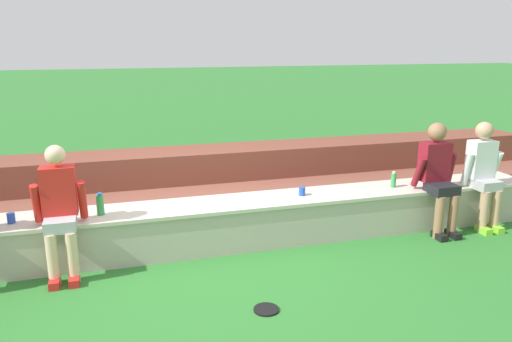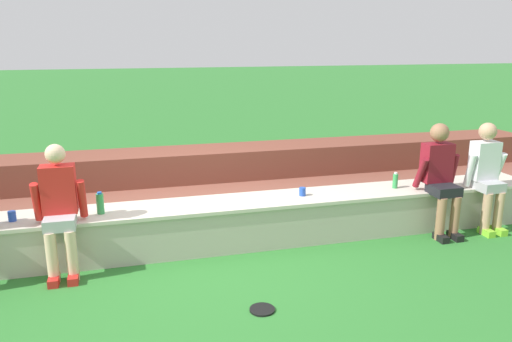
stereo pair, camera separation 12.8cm
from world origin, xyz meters
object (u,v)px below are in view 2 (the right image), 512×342
water_bottle_mid_left (395,181)px  person_center (440,175)px  person_right_of_center (487,173)px  plastic_cup_right_end (12,216)px  frisbee (262,310)px  person_left_of_center (59,207)px  water_bottle_near_left (100,203)px  plastic_cup_middle (302,192)px

water_bottle_mid_left → person_center: bearing=-32.6°
person_right_of_center → plastic_cup_right_end: bearing=177.2°
person_right_of_center → frisbee: (-3.26, -1.22, -0.73)m
person_left_of_center → plastic_cup_right_end: bearing=153.6°
person_center → plastic_cup_right_end: size_ratio=13.03×
water_bottle_near_left → plastic_cup_right_end: water_bottle_near_left is taller
person_left_of_center → frisbee: (1.77, -1.24, -0.71)m
person_right_of_center → frisbee: bearing=-159.5°
person_left_of_center → person_center: bearing=0.2°
water_bottle_near_left → plastic_cup_middle: bearing=1.1°
plastic_cup_middle → person_right_of_center: bearing=-7.7°
plastic_cup_middle → frisbee: plastic_cup_middle is taller
person_center → water_bottle_mid_left: 0.54m
person_left_of_center → person_center: 4.38m
person_center → person_right_of_center: bearing=-2.9°
water_bottle_mid_left → frisbee: (-2.17, -1.53, -0.62)m
person_center → water_bottle_mid_left: bearing=147.4°
person_center → plastic_cup_right_end: bearing=177.2°
person_right_of_center → water_bottle_mid_left: 1.14m
water_bottle_near_left → person_center: bearing=-3.4°
person_right_of_center → plastic_cup_middle: (-2.33, 0.32, -0.15)m
person_right_of_center → plastic_cup_middle: person_right_of_center is taller
plastic_cup_right_end → frisbee: size_ratio=0.46×
person_center → water_bottle_near_left: size_ratio=5.65×
person_center → plastic_cup_middle: (-1.68, 0.28, -0.16)m
person_left_of_center → plastic_cup_middle: person_left_of_center is taller
person_center → person_right_of_center: person_center is taller
person_right_of_center → plastic_cup_middle: bearing=172.3°
person_left_of_center → water_bottle_mid_left: (3.94, 0.30, -0.09)m
person_center → water_bottle_near_left: person_center is taller
plastic_cup_middle → water_bottle_mid_left: bearing=0.0°
plastic_cup_middle → plastic_cup_right_end: (-3.19, -0.05, 0.00)m
person_left_of_center → person_center: size_ratio=0.98×
water_bottle_near_left → frisbee: size_ratio=1.06×
person_left_of_center → plastic_cup_middle: 2.72m
plastic_cup_right_end → frisbee: (2.27, -1.48, -0.58)m
frisbee → plastic_cup_right_end: bearing=146.8°
plastic_cup_middle → person_left_of_center: bearing=-173.8°
person_center → water_bottle_mid_left: (-0.44, 0.28, -0.12)m
water_bottle_mid_left → plastic_cup_middle: (-1.24, -0.00, -0.05)m
water_bottle_near_left → frisbee: 2.14m
person_right_of_center → plastic_cup_right_end: (-5.53, 0.27, -0.15)m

